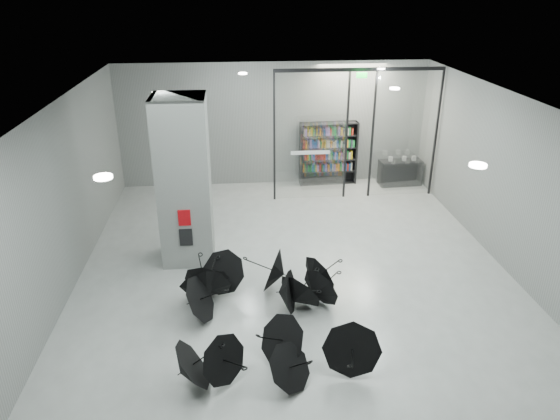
{
  "coord_description": "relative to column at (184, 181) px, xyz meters",
  "views": [
    {
      "loc": [
        -1.31,
        -9.37,
        6.26
      ],
      "look_at": [
        -0.3,
        1.5,
        1.4
      ],
      "focal_mm": 32.95,
      "sensor_mm": 36.0,
      "label": 1
    }
  ],
  "objects": [
    {
      "name": "glass_partition",
      "position": [
        4.89,
        3.5,
        0.18
      ],
      "size": [
        5.06,
        0.08,
        4.0
      ],
      "color": "silver",
      "rests_on": "ground"
    },
    {
      "name": "shop_counter",
      "position": [
        6.7,
        4.39,
        -1.58
      ],
      "size": [
        1.42,
        0.64,
        0.84
      ],
      "primitive_type": "cube",
      "rotation": [
        0.0,
        0.0,
        0.06
      ],
      "color": "black",
      "rests_on": "ground"
    },
    {
      "name": "room",
      "position": [
        2.5,
        -2.0,
        0.84
      ],
      "size": [
        14.0,
        14.02,
        4.01
      ],
      "color": "gray",
      "rests_on": "ground"
    },
    {
      "name": "column",
      "position": [
        0.0,
        0.0,
        0.0
      ],
      "size": [
        1.2,
        1.2,
        4.0
      ],
      "primitive_type": "cube",
      "color": "slate",
      "rests_on": "ground"
    },
    {
      "name": "info_panel",
      "position": [
        0.0,
        -0.62,
        -1.15
      ],
      "size": [
        0.3,
        0.03,
        0.42
      ],
      "primitive_type": "cube",
      "color": "black",
      "rests_on": "column"
    },
    {
      "name": "fire_cabinet",
      "position": [
        0.0,
        -0.62,
        -0.65
      ],
      "size": [
        0.28,
        0.04,
        0.38
      ],
      "primitive_type": "cube",
      "color": "#A50A07",
      "rests_on": "column"
    },
    {
      "name": "bookshelf",
      "position": [
        4.3,
        4.75,
        -0.96
      ],
      "size": [
        1.91,
        0.46,
        2.09
      ],
      "primitive_type": null,
      "rotation": [
        0.0,
        0.0,
        0.04
      ],
      "color": "black",
      "rests_on": "ground"
    },
    {
      "name": "exit_sign",
      "position": [
        4.9,
        3.3,
        1.82
      ],
      "size": [
        0.3,
        0.06,
        0.15
      ],
      "primitive_type": "cube",
      "color": "#0CE533",
      "rests_on": "room"
    },
    {
      "name": "umbrella_cluster",
      "position": [
        1.53,
        -2.93,
        -1.69
      ],
      "size": [
        4.02,
        4.44,
        1.27
      ],
      "color": "black",
      "rests_on": "ground"
    }
  ]
}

